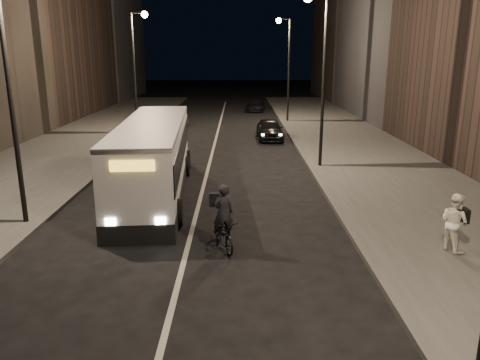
{
  "coord_description": "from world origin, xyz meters",
  "views": [
    {
      "loc": [
        1.52,
        -10.76,
        5.61
      ],
      "look_at": [
        1.57,
        4.31,
        1.5
      ],
      "focal_mm": 35.0,
      "sensor_mm": 36.0,
      "label": 1
    }
  ],
  "objects_px": {
    "car_near": "(270,129)",
    "car_mid": "(170,119)",
    "streetlight_left_near": "(14,61)",
    "car_far": "(256,105)",
    "streetlight_right_far": "(286,56)",
    "streetlight_left_far": "(137,56)",
    "city_bus": "(154,155)",
    "streetlight_right_mid": "(319,58)",
    "cyclist_on_bicycle": "(223,227)",
    "pedestrian_woman": "(454,222)"
  },
  "relations": [
    {
      "from": "car_near",
      "to": "streetlight_left_near",
      "type": "bearing_deg",
      "value": -120.77
    },
    {
      "from": "streetlight_right_far",
      "to": "streetlight_left_far",
      "type": "distance_m",
      "value": 12.24
    },
    {
      "from": "city_bus",
      "to": "car_mid",
      "type": "relative_size",
      "value": 2.33
    },
    {
      "from": "streetlight_right_far",
      "to": "car_near",
      "type": "xyz_separation_m",
      "value": [
        -1.73,
        -7.83,
        -4.68
      ]
    },
    {
      "from": "car_near",
      "to": "car_mid",
      "type": "xyz_separation_m",
      "value": [
        -7.2,
        4.17,
        0.1
      ]
    },
    {
      "from": "streetlight_left_far",
      "to": "pedestrian_woman",
      "type": "bearing_deg",
      "value": -57.64
    },
    {
      "from": "streetlight_left_near",
      "to": "streetlight_left_far",
      "type": "bearing_deg",
      "value": 90.0
    },
    {
      "from": "streetlight_right_mid",
      "to": "car_mid",
      "type": "distance_m",
      "value": 15.91
    },
    {
      "from": "cyclist_on_bicycle",
      "to": "pedestrian_woman",
      "type": "bearing_deg",
      "value": -23.41
    },
    {
      "from": "streetlight_left_far",
      "to": "car_far",
      "type": "distance_m",
      "value": 17.13
    },
    {
      "from": "city_bus",
      "to": "car_near",
      "type": "relative_size",
      "value": 2.78
    },
    {
      "from": "streetlight_right_far",
      "to": "pedestrian_woman",
      "type": "height_order",
      "value": "streetlight_right_far"
    },
    {
      "from": "car_near",
      "to": "car_far",
      "type": "distance_m",
      "value": 15.88
    },
    {
      "from": "car_near",
      "to": "streetlight_left_far",
      "type": "bearing_deg",
      "value": 166.58
    },
    {
      "from": "city_bus",
      "to": "car_mid",
      "type": "xyz_separation_m",
      "value": [
        -1.69,
        16.56,
        -0.83
      ]
    },
    {
      "from": "streetlight_left_near",
      "to": "car_far",
      "type": "distance_m",
      "value": 33.51
    },
    {
      "from": "pedestrian_woman",
      "to": "car_mid",
      "type": "distance_m",
      "value": 25.37
    },
    {
      "from": "streetlight_right_far",
      "to": "car_far",
      "type": "relative_size",
      "value": 1.91
    },
    {
      "from": "city_bus",
      "to": "car_far",
      "type": "relative_size",
      "value": 2.62
    },
    {
      "from": "streetlight_right_far",
      "to": "city_bus",
      "type": "bearing_deg",
      "value": -109.73
    },
    {
      "from": "car_far",
      "to": "streetlight_right_far",
      "type": "bearing_deg",
      "value": -69.1
    },
    {
      "from": "pedestrian_woman",
      "to": "streetlight_left_near",
      "type": "bearing_deg",
      "value": 54.79
    },
    {
      "from": "car_near",
      "to": "car_mid",
      "type": "distance_m",
      "value": 8.32
    },
    {
      "from": "city_bus",
      "to": "car_mid",
      "type": "height_order",
      "value": "city_bus"
    },
    {
      "from": "streetlight_right_far",
      "to": "car_near",
      "type": "relative_size",
      "value": 2.02
    },
    {
      "from": "cyclist_on_bicycle",
      "to": "streetlight_left_far",
      "type": "bearing_deg",
      "value": 88.75
    },
    {
      "from": "streetlight_left_near",
      "to": "car_far",
      "type": "height_order",
      "value": "streetlight_left_near"
    },
    {
      "from": "streetlight_left_far",
      "to": "car_near",
      "type": "distance_m",
      "value": 10.25
    },
    {
      "from": "cyclist_on_bicycle",
      "to": "car_mid",
      "type": "distance_m",
      "value": 22.75
    },
    {
      "from": "car_near",
      "to": "streetlight_right_far",
      "type": "bearing_deg",
      "value": 75.66
    },
    {
      "from": "cyclist_on_bicycle",
      "to": "car_near",
      "type": "xyz_separation_m",
      "value": [
        2.52,
        18.09,
        0.01
      ]
    },
    {
      "from": "streetlight_left_far",
      "to": "city_bus",
      "type": "distance_m",
      "value": 15.09
    },
    {
      "from": "streetlight_left_near",
      "to": "streetlight_left_far",
      "type": "height_order",
      "value": "same"
    },
    {
      "from": "streetlight_left_near",
      "to": "car_near",
      "type": "height_order",
      "value": "streetlight_left_near"
    },
    {
      "from": "streetlight_left_near",
      "to": "pedestrian_woman",
      "type": "distance_m",
      "value": 13.86
    },
    {
      "from": "streetlight_left_near",
      "to": "car_mid",
      "type": "relative_size",
      "value": 1.7
    },
    {
      "from": "streetlight_left_far",
      "to": "pedestrian_woman",
      "type": "height_order",
      "value": "streetlight_left_far"
    },
    {
      "from": "car_far",
      "to": "streetlight_left_near",
      "type": "bearing_deg",
      "value": -98.64
    },
    {
      "from": "city_bus",
      "to": "streetlight_right_mid",
      "type": "bearing_deg",
      "value": 26.25
    },
    {
      "from": "city_bus",
      "to": "car_far",
      "type": "distance_m",
      "value": 28.74
    },
    {
      "from": "streetlight_right_mid",
      "to": "streetlight_left_near",
      "type": "height_order",
      "value": "same"
    },
    {
      "from": "streetlight_left_near",
      "to": "pedestrian_woman",
      "type": "relative_size",
      "value": 4.82
    },
    {
      "from": "car_near",
      "to": "car_far",
      "type": "relative_size",
      "value": 0.94
    },
    {
      "from": "streetlight_right_mid",
      "to": "streetlight_right_far",
      "type": "xyz_separation_m",
      "value": [
        0.0,
        16.0,
        0.0
      ]
    },
    {
      "from": "car_near",
      "to": "car_far",
      "type": "bearing_deg",
      "value": 89.43
    },
    {
      "from": "streetlight_right_mid",
      "to": "car_far",
      "type": "distance_m",
      "value": 24.6
    },
    {
      "from": "car_near",
      "to": "car_mid",
      "type": "bearing_deg",
      "value": 148.04
    },
    {
      "from": "streetlight_right_mid",
      "to": "cyclist_on_bicycle",
      "type": "xyz_separation_m",
      "value": [
        -4.25,
        -9.92,
        -4.69
      ]
    },
    {
      "from": "streetlight_right_far",
      "to": "car_far",
      "type": "xyz_separation_m",
      "value": [
        -2.09,
        8.04,
        -4.74
      ]
    },
    {
      "from": "streetlight_right_mid",
      "to": "car_far",
      "type": "bearing_deg",
      "value": 94.97
    }
  ]
}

